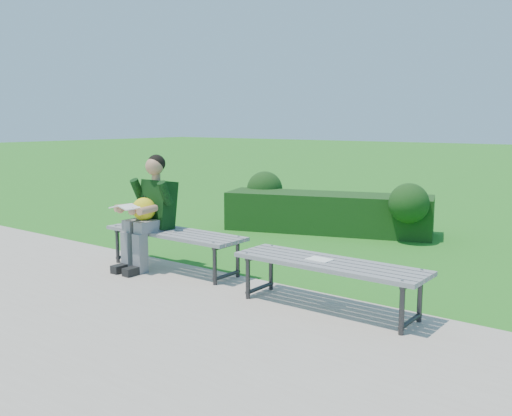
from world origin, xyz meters
The scene contains 7 objects.
ground centered at (0.00, 0.00, 0.00)m, with size 80.00×80.00×0.00m.
walkway centered at (0.00, -1.75, 0.01)m, with size 30.00×3.50×0.02m.
hedge centered at (-0.40, 2.89, 0.36)m, with size 3.35×1.77×0.87m.
bench_left centered at (-0.57, -0.25, 0.42)m, with size 1.80×0.50×0.46m.
bench_right centered at (1.55, -0.41, 0.42)m, with size 1.80×0.50×0.46m.
seated_boy centered at (-0.87, -0.35, 0.71)m, with size 0.56×0.76×1.31m.
paper_sheet centered at (1.45, -0.41, 0.47)m, with size 0.23×0.17×0.01m.
Camera 1 is at (4.04, -4.78, 1.72)m, focal length 40.00 mm.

